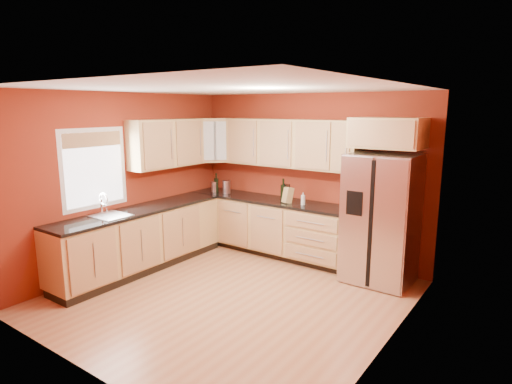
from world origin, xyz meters
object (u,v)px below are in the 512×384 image
refrigerator (381,218)px  soap_dispenser (303,199)px  canister_left (227,187)px  knife_block (288,195)px  wine_bottle_a (216,183)px

refrigerator → soap_dispenser: 1.23m
canister_left → knife_block: bearing=-2.2°
canister_left → wine_bottle_a: 0.22m
refrigerator → knife_block: refrigerator is taller
refrigerator → wine_bottle_a: (-2.96, 0.01, 0.20)m
soap_dispenser → knife_block: bearing=-174.5°
refrigerator → soap_dispenser: bearing=179.4°
canister_left → wine_bottle_a: bearing=-173.8°
refrigerator → wine_bottle_a: bearing=179.8°
refrigerator → soap_dispenser: refrigerator is taller
canister_left → soap_dispenser: bearing=-0.9°
knife_block → soap_dispenser: (0.26, 0.02, -0.03)m
knife_block → soap_dispenser: 0.26m
canister_left → knife_block: (1.27, -0.05, 0.01)m
soap_dispenser → wine_bottle_a: bearing=180.0°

